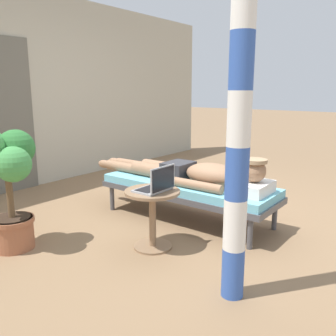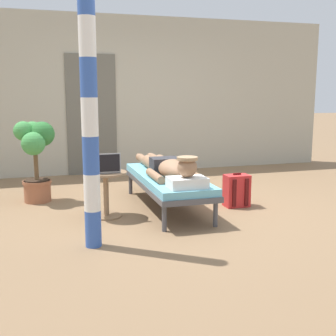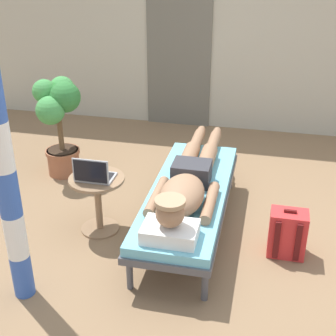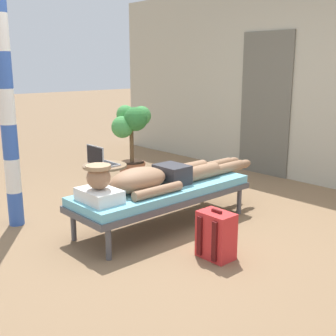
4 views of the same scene
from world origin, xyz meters
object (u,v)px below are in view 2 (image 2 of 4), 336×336
potted_plant (35,152)px  backpack (236,191)px  side_table (106,186)px  porch_post (90,117)px  person_reclining (169,168)px  lounge_chair (167,181)px  laptop (106,168)px

potted_plant → backpack: bearing=-21.8°
side_table → porch_post: (-0.26, -0.92, 0.84)m
person_reclining → potted_plant: potted_plant is taller
potted_plant → porch_post: 2.02m
lounge_chair → porch_post: 1.72m
laptop → person_reclining: bearing=10.1°
lounge_chair → person_reclining: 0.19m
laptop → backpack: 1.67m
laptop → lounge_chair: bearing=15.5°
lounge_chair → porch_post: porch_post is taller
lounge_chair → laptop: bearing=-164.5°
porch_post → person_reclining: bearing=44.3°
lounge_chair → backpack: backpack is taller
person_reclining → potted_plant: (-1.53, 0.87, 0.14)m
side_table → laptop: size_ratio=1.69×
side_table → backpack: size_ratio=1.23×
potted_plant → porch_post: porch_post is taller
lounge_chair → person_reclining: size_ratio=0.88×
backpack → porch_post: porch_post is taller
lounge_chair → potted_plant: potted_plant is taller
lounge_chair → person_reclining: person_reclining is taller
person_reclining → side_table: (-0.77, -0.09, -0.16)m
side_table → laptop: (0.00, -0.05, 0.23)m
side_table → porch_post: porch_post is taller
laptop → potted_plant: 1.26m
potted_plant → porch_post: (0.50, -1.88, 0.54)m
lounge_chair → side_table: size_ratio=3.67×
backpack → porch_post: 2.32m
person_reclining → side_table: bearing=-173.6°
person_reclining → potted_plant: bearing=150.3°
potted_plant → porch_post: bearing=-75.1°
laptop → potted_plant: potted_plant is taller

